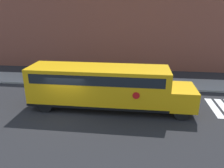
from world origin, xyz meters
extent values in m
plane|color=black|center=(0.00, 0.00, 0.00)|extent=(60.00, 60.00, 0.00)
cube|color=gray|center=(0.00, 6.50, 0.07)|extent=(44.00, 3.00, 0.15)
cube|color=brown|center=(0.00, 13.00, 4.82)|extent=(32.00, 4.00, 9.64)
cube|color=white|center=(9.94, 2.00, 0.00)|extent=(0.50, 3.20, 0.01)
cube|color=#EAA80F|center=(1.92, 1.07, 1.69)|extent=(9.30, 2.50, 2.48)
cube|color=#EAA80F|center=(7.43, 1.07, 1.11)|extent=(1.72, 2.50, 1.32)
cube|color=black|center=(1.92, 1.07, 0.53)|extent=(9.30, 2.54, 0.16)
cube|color=black|center=(1.92, 1.07, 2.38)|extent=(8.56, 2.53, 0.64)
cylinder|color=red|center=(4.48, -0.22, 1.56)|extent=(0.44, 0.02, 0.44)
cylinder|color=black|center=(7.34, 2.15, 0.50)|extent=(1.00, 0.30, 1.00)
cylinder|color=black|center=(7.34, -0.01, 0.50)|extent=(1.00, 0.30, 1.00)
cylinder|color=black|center=(-1.54, 2.15, 0.50)|extent=(1.00, 0.30, 1.00)
cylinder|color=black|center=(-1.54, -0.01, 0.50)|extent=(1.00, 0.30, 1.00)
camera|label=1|loc=(4.49, -12.59, 6.73)|focal=35.00mm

